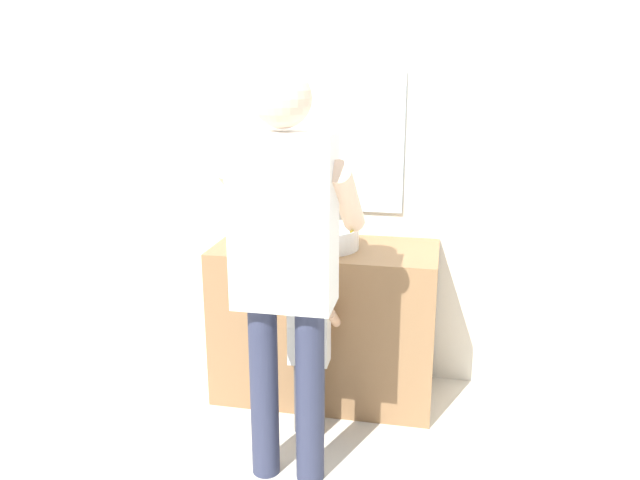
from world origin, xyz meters
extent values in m
plane|color=silver|center=(0.00, 0.00, 0.00)|extent=(14.00, 14.00, 0.00)
cube|color=silver|center=(0.00, 0.62, 1.35)|extent=(4.40, 0.08, 2.70)
cube|color=silver|center=(0.00, 0.57, 1.36)|extent=(0.75, 0.02, 0.75)
cube|color=olive|center=(0.00, 0.30, 0.42)|extent=(1.17, 0.54, 0.85)
cylinder|color=white|center=(0.00, 0.28, 0.90)|extent=(0.35, 0.35, 0.11)
cylinder|color=silver|center=(0.00, 0.28, 0.91)|extent=(0.29, 0.29, 0.09)
cylinder|color=#B7BABF|center=(0.00, 0.51, 0.94)|extent=(0.03, 0.03, 0.18)
cylinder|color=#B7BABF|center=(0.00, 0.45, 1.02)|extent=(0.02, 0.12, 0.02)
cylinder|color=#B7BABF|center=(-0.07, 0.51, 0.87)|extent=(0.04, 0.04, 0.05)
cylinder|color=#B7BABF|center=(0.07, 0.51, 0.87)|extent=(0.04, 0.04, 0.05)
cylinder|color=#4C8EB2|center=(-0.33, 0.36, 0.89)|extent=(0.07, 0.07, 0.09)
cylinder|color=#E5387F|center=(-0.33, 0.35, 0.95)|extent=(0.03, 0.02, 0.17)
cube|color=white|center=(-0.33, 0.35, 1.04)|extent=(0.01, 0.02, 0.02)
cylinder|color=yellow|center=(-0.35, 0.36, 0.95)|extent=(0.01, 0.02, 0.17)
cube|color=white|center=(-0.35, 0.36, 1.04)|extent=(0.01, 0.02, 0.02)
cylinder|color=#47474C|center=(-0.05, -0.11, 0.19)|extent=(0.06, 0.06, 0.38)
cylinder|color=#47474C|center=(0.05, -0.11, 0.19)|extent=(0.06, 0.06, 0.38)
cube|color=white|center=(0.00, -0.11, 0.55)|extent=(0.19, 0.11, 0.33)
sphere|color=#D8A884|center=(0.00, -0.11, 0.78)|extent=(0.11, 0.11, 0.11)
cylinder|color=#D8A884|center=(-0.11, -0.02, 0.58)|extent=(0.05, 0.23, 0.18)
cylinder|color=#D8A884|center=(0.11, -0.02, 0.58)|extent=(0.05, 0.23, 0.18)
cylinder|color=#2D334C|center=(-0.13, -0.45, 0.41)|extent=(0.12, 0.12, 0.81)
cylinder|color=#2D334C|center=(0.08, -0.45, 0.41)|extent=(0.12, 0.12, 0.81)
cube|color=white|center=(-0.02, -0.45, 1.17)|extent=(0.41, 0.23, 0.71)
sphere|color=beige|center=(-0.02, -0.45, 1.65)|extent=(0.23, 0.23, 0.23)
cylinder|color=beige|center=(-0.25, -0.26, 1.23)|extent=(0.10, 0.49, 0.39)
cylinder|color=beige|center=(0.20, -0.26, 1.23)|extent=(0.10, 0.49, 0.39)
cylinder|color=yellow|center=(0.20, -0.08, 1.04)|extent=(0.01, 0.14, 0.03)
cube|color=white|center=(0.20, 0.00, 1.06)|extent=(0.01, 0.02, 0.02)
camera|label=1|loc=(0.59, -2.77, 1.77)|focal=34.81mm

